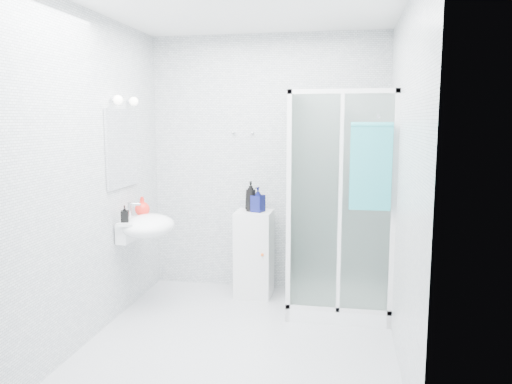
% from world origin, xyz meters
% --- Properties ---
extents(room, '(2.40, 2.60, 2.60)m').
position_xyz_m(room, '(0.00, 0.00, 1.30)').
color(room, silver).
rests_on(room, ground).
extents(shower_enclosure, '(0.90, 0.95, 2.00)m').
position_xyz_m(shower_enclosure, '(0.67, 0.77, 0.45)').
color(shower_enclosure, white).
rests_on(shower_enclosure, ground).
extents(wall_basin, '(0.46, 0.56, 0.35)m').
position_xyz_m(wall_basin, '(-0.99, 0.45, 0.80)').
color(wall_basin, white).
rests_on(wall_basin, ground).
extents(mirror, '(0.02, 0.60, 0.70)m').
position_xyz_m(mirror, '(-1.19, 0.45, 1.50)').
color(mirror, white).
rests_on(mirror, room).
extents(vanity_lights, '(0.10, 0.40, 0.08)m').
position_xyz_m(vanity_lights, '(-1.14, 0.45, 1.92)').
color(vanity_lights, silver).
rests_on(vanity_lights, room).
extents(wall_hooks, '(0.23, 0.06, 0.03)m').
position_xyz_m(wall_hooks, '(-0.25, 1.26, 1.62)').
color(wall_hooks, silver).
rests_on(wall_hooks, room).
extents(storage_cabinet, '(0.36, 0.38, 0.86)m').
position_xyz_m(storage_cabinet, '(-0.09, 1.03, 0.43)').
color(storage_cabinet, white).
rests_on(storage_cabinet, ground).
extents(hand_towel, '(0.33, 0.05, 0.71)m').
position_xyz_m(hand_towel, '(0.99, 0.36, 1.39)').
color(hand_towel, teal).
rests_on(hand_towel, shower_enclosure).
extents(shampoo_bottle_a, '(0.12, 0.12, 0.30)m').
position_xyz_m(shampoo_bottle_a, '(-0.13, 1.03, 1.01)').
color(shampoo_bottle_a, black).
rests_on(shampoo_bottle_a, storage_cabinet).
extents(shampoo_bottle_b, '(0.14, 0.15, 0.25)m').
position_xyz_m(shampoo_bottle_b, '(-0.05, 1.01, 0.98)').
color(shampoo_bottle_b, '#0C114C').
rests_on(shampoo_bottle_b, storage_cabinet).
extents(soap_dispenser_orange, '(0.18, 0.18, 0.18)m').
position_xyz_m(soap_dispenser_orange, '(-1.08, 0.61, 0.95)').
color(soap_dispenser_orange, '#FD281D').
rests_on(soap_dispenser_orange, wall_basin).
extents(soap_dispenser_black, '(0.09, 0.09, 0.15)m').
position_xyz_m(soap_dispenser_black, '(-1.11, 0.29, 0.94)').
color(soap_dispenser_black, black).
rests_on(soap_dispenser_black, wall_basin).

